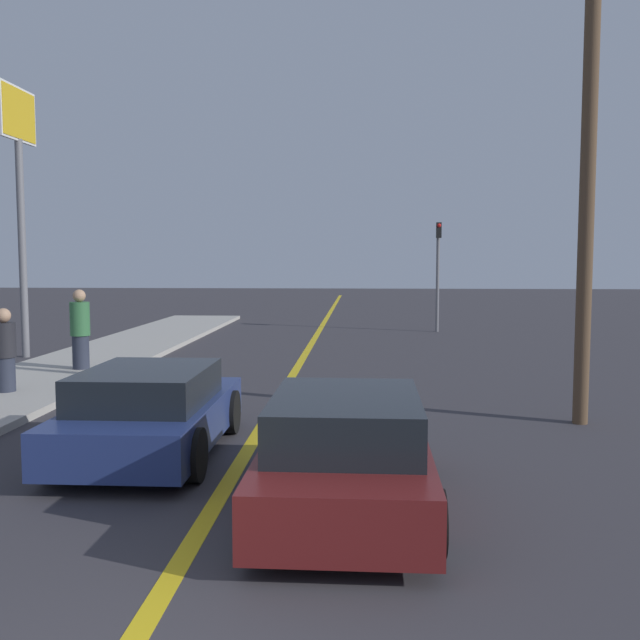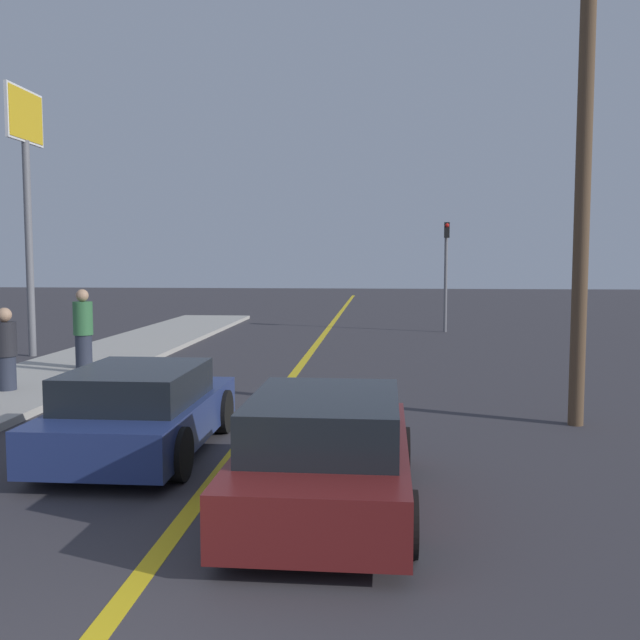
% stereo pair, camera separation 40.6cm
% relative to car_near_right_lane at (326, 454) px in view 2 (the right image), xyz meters
% --- Properties ---
extents(road_center_line, '(0.20, 60.00, 0.01)m').
position_rel_car_near_right_lane_xyz_m(road_center_line, '(-1.41, 14.11, -0.60)').
color(road_center_line, gold).
rests_on(road_center_line, ground_plane).
extents(sidewalk_left, '(2.94, 27.66, 0.13)m').
position_rel_car_near_right_lane_xyz_m(sidewalk_left, '(-6.70, 9.94, -0.53)').
color(sidewalk_left, '#ADA89E').
rests_on(sidewalk_left, ground_plane).
extents(car_near_right_lane, '(1.86, 3.86, 1.25)m').
position_rel_car_near_right_lane_xyz_m(car_near_right_lane, '(0.00, 0.00, 0.00)').
color(car_near_right_lane, maroon).
rests_on(car_near_right_lane, ground_plane).
extents(car_ahead_center, '(1.91, 3.84, 1.20)m').
position_rel_car_near_right_lane_xyz_m(car_ahead_center, '(-2.67, 1.95, -0.01)').
color(car_ahead_center, navy).
rests_on(car_ahead_center, ground_plane).
extents(pedestrian_far_standing, '(0.42, 0.42, 1.59)m').
position_rel_car_near_right_lane_xyz_m(pedestrian_far_standing, '(-6.59, 5.64, 0.31)').
color(pedestrian_far_standing, '#282D3D').
rests_on(pedestrian_far_standing, sidewalk_left).
extents(pedestrian_by_sign, '(0.44, 0.44, 1.82)m').
position_rel_car_near_right_lane_xyz_m(pedestrian_by_sign, '(-6.26, 8.46, 0.43)').
color(pedestrian_by_sign, '#282D3D').
rests_on(pedestrian_by_sign, sidewalk_left).
extents(traffic_light, '(0.18, 0.40, 3.94)m').
position_rel_car_near_right_lane_xyz_m(traffic_light, '(2.88, 18.56, 1.82)').
color(traffic_light, slate).
rests_on(traffic_light, ground_plane).
extents(roadside_sign, '(0.20, 1.89, 7.13)m').
position_rel_car_near_right_lane_xyz_m(roadside_sign, '(-8.88, 11.19, 4.70)').
color(roadside_sign, slate).
rests_on(roadside_sign, ground_plane).
extents(utility_pole, '(0.24, 0.24, 7.94)m').
position_rel_car_near_right_lane_xyz_m(utility_pole, '(3.68, 4.17, 3.37)').
color(utility_pole, brown).
rests_on(utility_pole, ground_plane).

